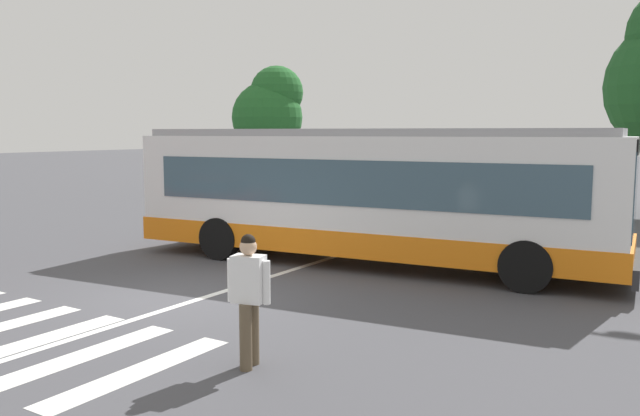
# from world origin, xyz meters

# --- Properties ---
(ground_plane) EXTENTS (160.00, 160.00, 0.00)m
(ground_plane) POSITION_xyz_m (0.00, 0.00, 0.00)
(ground_plane) COLOR #47474C
(city_transit_bus) EXTENTS (11.30, 3.57, 3.06)m
(city_transit_bus) POSITION_xyz_m (1.34, 4.43, 1.59)
(city_transit_bus) COLOR black
(city_transit_bus) RESTS_ON ground_plane
(pedestrian_crossing_street) EXTENTS (0.56, 0.38, 1.72)m
(pedestrian_crossing_street) POSITION_xyz_m (3.18, -2.23, 0.97)
(pedestrian_crossing_street) COLOR brown
(pedestrian_crossing_street) RESTS_ON ground_plane
(parked_car_black) EXTENTS (2.11, 4.61, 1.35)m
(parked_car_black) POSITION_xyz_m (-2.03, 14.14, 0.77)
(parked_car_black) COLOR black
(parked_car_black) RESTS_ON ground_plane
(parked_car_white) EXTENTS (2.10, 4.60, 1.35)m
(parked_car_white) POSITION_xyz_m (0.76, 14.05, 0.77)
(parked_car_white) COLOR black
(parked_car_white) RESTS_ON ground_plane
(parked_car_champagne) EXTENTS (2.17, 4.63, 1.35)m
(parked_car_champagne) POSITION_xyz_m (3.32, 13.65, 0.77)
(parked_car_champagne) COLOR black
(parked_car_champagne) RESTS_ON ground_plane
(background_tree_left) EXTENTS (3.47, 3.47, 6.22)m
(background_tree_left) POSITION_xyz_m (-11.05, 17.39, 4.05)
(background_tree_left) COLOR brown
(background_tree_left) RESTS_ON ground_plane
(crosswalk_painted_stripes) EXTENTS (5.84, 2.90, 0.01)m
(crosswalk_painted_stripes) POSITION_xyz_m (-0.58, -3.10, 0.00)
(crosswalk_painted_stripes) COLOR silver
(crosswalk_painted_stripes) RESTS_ON ground_plane
(lane_center_line) EXTENTS (0.16, 24.00, 0.01)m
(lane_center_line) POSITION_xyz_m (0.30, 2.00, 0.00)
(lane_center_line) COLOR silver
(lane_center_line) RESTS_ON ground_plane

